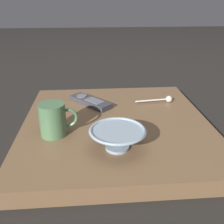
{
  "coord_description": "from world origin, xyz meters",
  "views": [
    {
      "loc": [
        0.07,
        0.74,
        0.42
      ],
      "look_at": [
        0.01,
        -0.03,
        0.07
      ],
      "focal_mm": 40.97,
      "sensor_mm": 36.0,
      "label": 1
    }
  ],
  "objects_px": {
    "cereal_bowl": "(117,137)",
    "coffee_mug": "(53,119)",
    "tv_remote_near": "(90,102)",
    "teaspoon": "(165,99)"
  },
  "relations": [
    {
      "from": "coffee_mug",
      "to": "tv_remote_near",
      "type": "xyz_separation_m",
      "value": [
        -0.11,
        -0.22,
        -0.04
      ]
    },
    {
      "from": "coffee_mug",
      "to": "tv_remote_near",
      "type": "bearing_deg",
      "value": -115.8
    },
    {
      "from": "cereal_bowl",
      "to": "teaspoon",
      "type": "height_order",
      "value": "cereal_bowl"
    },
    {
      "from": "cereal_bowl",
      "to": "tv_remote_near",
      "type": "distance_m",
      "value": 0.32
    },
    {
      "from": "coffee_mug",
      "to": "teaspoon",
      "type": "xyz_separation_m",
      "value": [
        -0.39,
        -0.21,
        -0.04
      ]
    },
    {
      "from": "tv_remote_near",
      "to": "coffee_mug",
      "type": "bearing_deg",
      "value": 64.2
    },
    {
      "from": "cereal_bowl",
      "to": "tv_remote_near",
      "type": "relative_size",
      "value": 0.91
    },
    {
      "from": "cereal_bowl",
      "to": "teaspoon",
      "type": "relative_size",
      "value": 1.04
    },
    {
      "from": "teaspoon",
      "to": "tv_remote_near",
      "type": "height_order",
      "value": "teaspoon"
    },
    {
      "from": "cereal_bowl",
      "to": "coffee_mug",
      "type": "relative_size",
      "value": 1.36
    }
  ]
}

